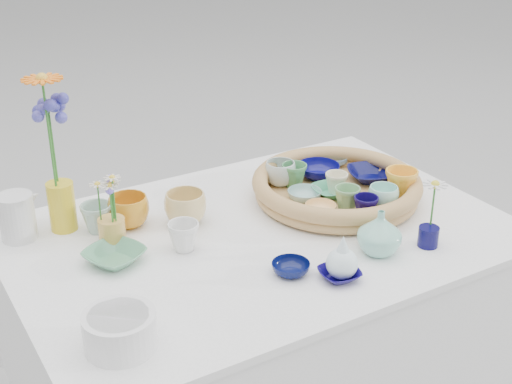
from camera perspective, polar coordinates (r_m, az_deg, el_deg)
wicker_tray at (r=2.00m, az=6.45°, el=0.35°), size 0.47×0.47×0.08m
tray_ceramic_0 at (r=2.11m, az=5.02°, el=1.69°), size 0.16×0.16×0.04m
tray_ceramic_1 at (r=2.11m, az=9.18°, el=1.37°), size 0.18×0.18×0.03m
tray_ceramic_2 at (r=2.00m, az=11.52°, el=0.62°), size 0.11×0.11×0.08m
tray_ceramic_3 at (r=2.00m, az=6.06°, el=0.08°), size 0.12×0.12×0.03m
tray_ceramic_4 at (r=1.91m, az=7.30°, el=-0.53°), size 0.09×0.09×0.06m
tray_ceramic_5 at (r=1.96m, az=3.90°, el=-0.27°), size 0.11×0.11×0.03m
tray_ceramic_6 at (r=2.04m, az=1.96°, el=1.50°), size 0.10×0.10×0.07m
tray_ceramic_7 at (r=2.01m, az=6.45°, el=0.70°), size 0.08×0.08×0.06m
tray_ceramic_8 at (r=2.20m, az=6.24°, el=2.58°), size 0.10×0.10×0.03m
tray_ceramic_9 at (r=1.88m, az=8.77°, el=-1.22°), size 0.08×0.08×0.06m
tray_ceramic_10 at (r=1.90m, az=5.19°, el=-1.36°), size 0.09×0.09×0.03m
tray_ceramic_11 at (r=1.93m, az=10.14°, el=-0.45°), size 0.10×0.10×0.06m
tray_ceramic_12 at (r=2.04m, az=3.07°, el=1.33°), size 0.09×0.09×0.07m
loose_ceramic_0 at (r=1.88m, az=-10.15°, el=-1.53°), size 0.11×0.11×0.08m
loose_ceramic_1 at (r=1.87m, az=-5.67°, el=-1.29°), size 0.11×0.11×0.09m
loose_ceramic_2 at (r=1.73m, az=-11.25°, el=-5.06°), size 0.18×0.18×0.03m
loose_ceramic_3 at (r=1.75m, az=-5.81°, el=-3.57°), size 0.10×0.10×0.07m
loose_ceramic_4 at (r=1.66m, az=2.80°, el=-6.12°), size 0.10×0.10×0.03m
loose_ceramic_5 at (r=1.87m, az=-12.61°, el=-2.04°), size 0.11×0.11×0.08m
loose_ceramic_6 at (r=1.65m, az=6.69°, el=-6.56°), size 0.10×0.10×0.02m
fluted_bowl at (r=1.44m, az=-10.84°, el=-10.83°), size 0.19×0.19×0.08m
bud_vase_paleblue at (r=1.63m, az=6.93°, el=-5.11°), size 0.08×0.08×0.11m
bud_vase_seafoam at (r=1.74m, az=9.87°, el=-3.20°), size 0.14×0.14×0.11m
bud_vase_cobalt at (r=1.82m, az=13.62°, el=-3.48°), size 0.06×0.06×0.05m
single_daisy at (r=1.79m, az=13.97°, el=-0.99°), size 0.09×0.09×0.13m
tall_vase_yellow at (r=1.89m, az=-15.26°, el=-1.11°), size 0.08×0.08×0.13m
gerbera at (r=1.80m, az=-16.21°, el=4.46°), size 0.14×0.14×0.30m
hydrangea at (r=1.84m, az=-15.93°, el=3.52°), size 0.09×0.09×0.26m
white_pitcher at (r=1.88m, az=-18.57°, el=-1.91°), size 0.15×0.12×0.12m
daisy_cup at (r=1.80m, az=-11.43°, el=-3.14°), size 0.09×0.09×0.07m
daisy_posy at (r=1.75m, az=-11.91°, el=-0.37°), size 0.10×0.10×0.13m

